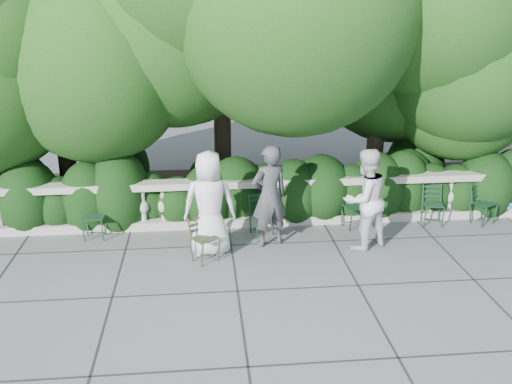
{
  "coord_description": "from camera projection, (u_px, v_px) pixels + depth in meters",
  "views": [
    {
      "loc": [
        -1.0,
        -9.19,
        4.55
      ],
      "look_at": [
        0.0,
        1.0,
        1.0
      ],
      "focal_mm": 40.0,
      "sensor_mm": 36.0,
      "label": 1
    }
  ],
  "objects": [
    {
      "name": "balustrade",
      "position": [
        252.0,
        203.0,
        11.76
      ],
      "size": [
        12.0,
        0.44,
        1.0
      ],
      "color": "#9E998E",
      "rests_on": "ground"
    },
    {
      "name": "chair_f",
      "position": [
        487.0,
        226.0,
        11.87
      ],
      "size": [
        0.61,
        0.63,
        0.84
      ],
      "primitive_type": null,
      "rotation": [
        0.0,
        0.0,
        0.47
      ],
      "color": "black",
      "rests_on": "ground"
    },
    {
      "name": "chair_b",
      "position": [
        94.0,
        241.0,
        11.12
      ],
      "size": [
        0.45,
        0.49,
        0.84
      ],
      "primitive_type": null,
      "rotation": [
        0.0,
        0.0,
        -0.03
      ],
      "color": "black",
      "rests_on": "ground"
    },
    {
      "name": "ground",
      "position": [
        261.0,
        263.0,
        10.22
      ],
      "size": [
        90.0,
        90.0,
        0.0
      ],
      "primitive_type": "plane",
      "color": "#54575C",
      "rests_on": "ground"
    },
    {
      "name": "person_businessman",
      "position": [
        209.0,
        204.0,
        10.3
      ],
      "size": [
        0.96,
        0.63,
        1.95
      ],
      "primitive_type": "imported",
      "rotation": [
        0.0,
        0.0,
        3.13
      ],
      "color": "silver",
      "rests_on": "ground"
    },
    {
      "name": "chair_e",
      "position": [
        433.0,
        227.0,
        11.79
      ],
      "size": [
        0.51,
        0.54,
        0.84
      ],
      "primitive_type": null,
      "rotation": [
        0.0,
        0.0,
        -0.15
      ],
      "color": "black",
      "rests_on": "ground"
    },
    {
      "name": "person_woman_grey",
      "position": [
        269.0,
        196.0,
        10.66
      ],
      "size": [
        0.84,
        0.69,
        1.97
      ],
      "primitive_type": "imported",
      "rotation": [
        0.0,
        0.0,
        3.49
      ],
      "color": "#3A3A3E",
      "rests_on": "ground"
    },
    {
      "name": "chair_c",
      "position": [
        265.0,
        237.0,
        11.32
      ],
      "size": [
        0.57,
        0.59,
        0.84
      ],
      "primitive_type": null,
      "rotation": [
        0.0,
        0.0,
        0.32
      ],
      "color": "black",
      "rests_on": "ground"
    },
    {
      "name": "person_casual_man",
      "position": [
        365.0,
        199.0,
        10.56
      ],
      "size": [
        1.15,
        1.04,
        1.92
      ],
      "primitive_type": "imported",
      "rotation": [
        0.0,
        0.0,
        3.56
      ],
      "color": "silver",
      "rests_on": "ground"
    },
    {
      "name": "shrub_hedge",
      "position": [
        247.0,
        205.0,
        13.04
      ],
      "size": [
        15.0,
        2.6,
        1.7
      ],
      "primitive_type": null,
      "color": "black",
      "rests_on": "ground"
    },
    {
      "name": "chair_weathered",
      "position": [
        210.0,
        264.0,
        10.18
      ],
      "size": [
        0.64,
        0.65,
        0.84
      ],
      "primitive_type": null,
      "rotation": [
        0.0,
        0.0,
        0.61
      ],
      "color": "black",
      "rests_on": "ground"
    },
    {
      "name": "tree_canopy",
      "position": [
        278.0,
        24.0,
        11.99
      ],
      "size": [
        15.04,
        6.52,
        6.78
      ],
      "color": "#3F3023",
      "rests_on": "ground"
    },
    {
      "name": "chair_d",
      "position": [
        357.0,
        229.0,
        11.67
      ],
      "size": [
        0.57,
        0.6,
        0.84
      ],
      "primitive_type": null,
      "rotation": [
        0.0,
        0.0,
        0.33
      ],
      "color": "black",
      "rests_on": "ground"
    }
  ]
}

